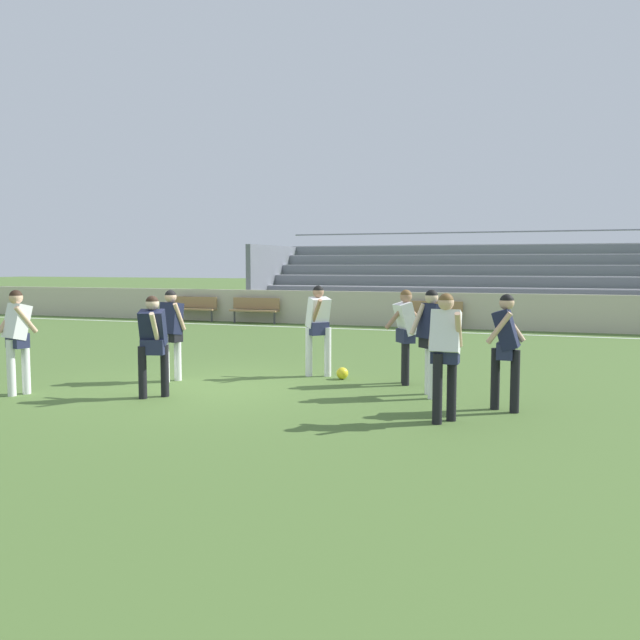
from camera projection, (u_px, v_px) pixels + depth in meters
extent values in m
plane|color=#4C6B30|center=(203.00, 388.00, 11.20)|extent=(160.00, 160.00, 0.00)
cube|color=white|center=(368.00, 330.00, 21.24)|extent=(44.00, 0.12, 0.01)
cube|color=beige|center=(378.00, 309.00, 22.43)|extent=(48.00, 0.16, 1.17)
cube|color=#B2B2B7|center=(478.00, 314.00, 22.35)|extent=(17.15, 0.36, 0.08)
cube|color=slate|center=(477.00, 321.00, 22.18)|extent=(17.15, 0.04, 0.41)
cube|color=#B2B2B7|center=(480.00, 301.00, 23.06)|extent=(17.15, 0.36, 0.08)
cube|color=slate|center=(480.00, 307.00, 22.89)|extent=(17.15, 0.04, 0.41)
cube|color=#B2B2B7|center=(483.00, 289.00, 23.77)|extent=(17.15, 0.36, 0.08)
cube|color=slate|center=(482.00, 294.00, 23.60)|extent=(17.15, 0.04, 0.41)
cube|color=#B2B2B7|center=(485.00, 277.00, 24.48)|extent=(17.15, 0.36, 0.08)
cube|color=slate|center=(484.00, 282.00, 24.31)|extent=(17.15, 0.04, 0.41)
cube|color=#B2B2B7|center=(487.00, 266.00, 25.19)|extent=(17.15, 0.36, 0.08)
cube|color=slate|center=(487.00, 271.00, 25.02)|extent=(17.15, 0.04, 0.41)
cube|color=#B2B2B7|center=(489.00, 255.00, 25.90)|extent=(17.15, 0.36, 0.08)
cube|color=slate|center=(489.00, 260.00, 25.73)|extent=(17.15, 0.04, 0.41)
cube|color=#B2B2B7|center=(491.00, 245.00, 26.61)|extent=(17.15, 0.36, 0.08)
cube|color=slate|center=(491.00, 250.00, 26.43)|extent=(17.15, 0.04, 0.41)
cube|color=slate|center=(275.00, 280.00, 27.29)|extent=(0.20, 5.10, 2.86)
cylinder|color=slate|center=(492.00, 232.00, 26.79)|extent=(17.15, 0.06, 0.06)
cube|color=#99754C|center=(434.00, 315.00, 21.37)|extent=(1.80, 0.40, 0.06)
cube|color=#99754C|center=(435.00, 307.00, 21.51)|extent=(1.80, 0.05, 0.40)
cylinder|color=#47474C|center=(410.00, 322.00, 21.64)|extent=(0.07, 0.07, 0.45)
cylinder|color=#47474C|center=(458.00, 323.00, 21.13)|extent=(0.07, 0.07, 0.45)
cube|color=#99754C|center=(254.00, 311.00, 23.47)|extent=(1.80, 0.40, 0.06)
cube|color=#99754C|center=(256.00, 303.00, 23.62)|extent=(1.80, 0.05, 0.40)
cylinder|color=#47474C|center=(234.00, 316.00, 23.75)|extent=(0.07, 0.07, 0.45)
cylinder|color=#47474C|center=(274.00, 318.00, 23.24)|extent=(0.07, 0.07, 0.45)
cube|color=#99754C|center=(193.00, 309.00, 24.29)|extent=(1.80, 0.40, 0.06)
cube|color=#99754C|center=(195.00, 302.00, 24.44)|extent=(1.80, 0.05, 0.40)
cylinder|color=#47474C|center=(174.00, 315.00, 24.57)|extent=(0.07, 0.07, 0.45)
cylinder|color=#47474C|center=(212.00, 316.00, 24.05)|extent=(0.07, 0.07, 0.45)
cylinder|color=black|center=(405.00, 358.00, 11.67)|extent=(0.13, 0.13, 0.87)
cylinder|color=black|center=(406.00, 360.00, 11.43)|extent=(0.13, 0.13, 0.87)
cube|color=#232847|center=(406.00, 336.00, 11.51)|extent=(0.39, 0.42, 0.24)
cube|color=white|center=(406.00, 319.00, 11.49)|extent=(0.51, 0.52, 0.60)
cylinder|color=#A87A5B|center=(416.00, 316.00, 11.54)|extent=(0.37, 0.29, 0.44)
cylinder|color=#A87A5B|center=(395.00, 317.00, 11.43)|extent=(0.37, 0.29, 0.44)
sphere|color=#A87A5B|center=(406.00, 297.00, 11.46)|extent=(0.21, 0.21, 0.21)
sphere|color=brown|center=(406.00, 295.00, 11.45)|extent=(0.20, 0.20, 0.20)
cylinder|color=white|center=(328.00, 352.00, 12.36)|extent=(0.13, 0.13, 0.92)
cylinder|color=white|center=(309.00, 352.00, 12.38)|extent=(0.13, 0.13, 0.92)
cube|color=#232847|center=(318.00, 329.00, 12.33)|extent=(0.40, 0.41, 0.24)
cube|color=white|center=(318.00, 313.00, 12.31)|extent=(0.51, 0.51, 0.60)
cylinder|color=#A87A5B|center=(316.00, 311.00, 12.10)|extent=(0.32, 0.30, 0.47)
cylinder|color=#A87A5B|center=(320.00, 310.00, 12.51)|extent=(0.32, 0.30, 0.47)
sphere|color=#A87A5B|center=(318.00, 292.00, 12.28)|extent=(0.21, 0.21, 0.21)
sphere|color=black|center=(318.00, 291.00, 12.27)|extent=(0.20, 0.20, 0.20)
cylinder|color=black|center=(495.00, 379.00, 9.54)|extent=(0.13, 0.13, 0.89)
cylinder|color=black|center=(515.00, 382.00, 9.32)|extent=(0.13, 0.13, 0.89)
cube|color=#232847|center=(506.00, 351.00, 9.39)|extent=(0.24, 0.37, 0.24)
cube|color=#191E38|center=(506.00, 330.00, 9.37)|extent=(0.40, 0.40, 0.60)
cylinder|color=#D6A884|center=(513.00, 326.00, 9.51)|extent=(0.36, 0.10, 0.47)
cylinder|color=#D6A884|center=(499.00, 328.00, 9.22)|extent=(0.36, 0.10, 0.47)
sphere|color=#D6A884|center=(507.00, 303.00, 9.33)|extent=(0.21, 0.21, 0.21)
sphere|color=black|center=(507.00, 301.00, 9.33)|extent=(0.20, 0.20, 0.20)
cylinder|color=white|center=(11.00, 368.00, 10.50)|extent=(0.13, 0.13, 0.91)
cylinder|color=white|center=(26.00, 366.00, 10.68)|extent=(0.13, 0.13, 0.91)
cube|color=#232847|center=(18.00, 340.00, 10.55)|extent=(0.41, 0.32, 0.24)
cube|color=white|center=(17.00, 322.00, 10.53)|extent=(0.47, 0.45, 0.60)
cylinder|color=#D6A884|center=(8.00, 319.00, 10.59)|extent=(0.19, 0.38, 0.46)
cylinder|color=#D6A884|center=(26.00, 320.00, 10.46)|extent=(0.19, 0.38, 0.46)
sphere|color=#D6A884|center=(16.00, 298.00, 10.50)|extent=(0.21, 0.21, 0.21)
sphere|color=black|center=(16.00, 296.00, 10.49)|extent=(0.20, 0.20, 0.20)
cylinder|color=white|center=(432.00, 370.00, 10.29)|extent=(0.13, 0.13, 0.92)
cylinder|color=white|center=(429.00, 366.00, 10.65)|extent=(0.13, 0.13, 0.92)
cube|color=black|center=(431.00, 341.00, 10.43)|extent=(0.41, 0.41, 0.24)
cube|color=#191E38|center=(431.00, 322.00, 10.41)|extent=(0.50, 0.49, 0.59)
cylinder|color=beige|center=(418.00, 319.00, 10.44)|extent=(0.25, 0.27, 0.50)
cylinder|color=beige|center=(445.00, 319.00, 10.37)|extent=(0.25, 0.27, 0.50)
sphere|color=beige|center=(432.00, 297.00, 10.37)|extent=(0.21, 0.21, 0.21)
sphere|color=black|center=(432.00, 296.00, 10.37)|extent=(0.20, 0.20, 0.20)
cylinder|color=black|center=(437.00, 389.00, 8.66)|extent=(0.13, 0.13, 0.93)
cylinder|color=black|center=(452.00, 386.00, 8.84)|extent=(0.13, 0.13, 0.93)
cube|color=#232847|center=(445.00, 354.00, 8.71)|extent=(0.36, 0.22, 0.24)
cube|color=white|center=(446.00, 332.00, 8.68)|extent=(0.38, 0.36, 0.60)
cylinder|color=#D6A884|center=(433.00, 328.00, 8.82)|extent=(0.08, 0.33, 0.48)
cylinder|color=#D6A884|center=(459.00, 330.00, 8.54)|extent=(0.08, 0.33, 0.48)
sphere|color=#D6A884|center=(446.00, 302.00, 8.65)|extent=(0.21, 0.21, 0.21)
sphere|color=brown|center=(446.00, 301.00, 8.65)|extent=(0.20, 0.20, 0.20)
cylinder|color=white|center=(166.00, 358.00, 11.73)|extent=(0.13, 0.13, 0.86)
cylinder|color=white|center=(178.00, 357.00, 11.91)|extent=(0.13, 0.13, 0.86)
cube|color=black|center=(171.00, 335.00, 11.79)|extent=(0.40, 0.29, 0.24)
cube|color=#191E38|center=(171.00, 318.00, 11.76)|extent=(0.43, 0.36, 0.58)
cylinder|color=#D6A884|center=(163.00, 316.00, 11.85)|extent=(0.13, 0.29, 0.50)
cylinder|color=#D6A884|center=(179.00, 317.00, 11.67)|extent=(0.13, 0.29, 0.50)
sphere|color=#D6A884|center=(171.00, 297.00, 11.73)|extent=(0.21, 0.21, 0.21)
sphere|color=black|center=(171.00, 296.00, 11.73)|extent=(0.20, 0.20, 0.20)
cylinder|color=black|center=(165.00, 371.00, 10.46)|extent=(0.13, 0.13, 0.82)
cylinder|color=black|center=(142.00, 373.00, 10.30)|extent=(0.13, 0.13, 0.82)
cube|color=#232847|center=(153.00, 347.00, 10.35)|extent=(0.41, 0.32, 0.24)
cube|color=#191E38|center=(153.00, 328.00, 10.32)|extent=(0.47, 0.46, 0.60)
cylinder|color=beige|center=(154.00, 327.00, 10.12)|extent=(0.18, 0.36, 0.47)
cylinder|color=beige|center=(151.00, 324.00, 10.52)|extent=(0.18, 0.36, 0.47)
sphere|color=beige|center=(152.00, 303.00, 10.29)|extent=(0.21, 0.21, 0.21)
sphere|color=black|center=(152.00, 302.00, 10.29)|extent=(0.20, 0.20, 0.20)
sphere|color=yellow|center=(342.00, 373.00, 12.07)|extent=(0.22, 0.22, 0.22)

